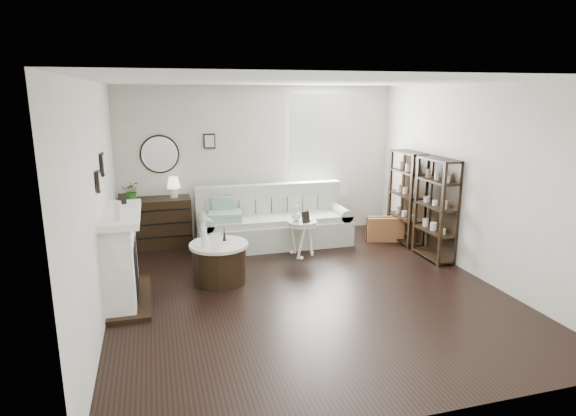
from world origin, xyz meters
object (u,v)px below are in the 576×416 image
object	(u,v)px
sofa	(273,225)
drum_table	(219,262)
pedestal_table	(302,224)
dresser	(154,223)

from	to	relation	value
sofa	drum_table	bearing A→B (deg)	-127.35
sofa	pedestal_table	world-z (taller)	sofa
pedestal_table	dresser	bearing A→B (deg)	152.78
sofa	pedestal_table	size ratio (longest dim) A/B	4.41
drum_table	pedestal_table	world-z (taller)	pedestal_table
sofa	dresser	world-z (taller)	sofa
dresser	pedestal_table	distance (m)	2.56
drum_table	pedestal_table	size ratio (longest dim) A/B	1.37
dresser	drum_table	distance (m)	2.07
dresser	pedestal_table	bearing A→B (deg)	-27.22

